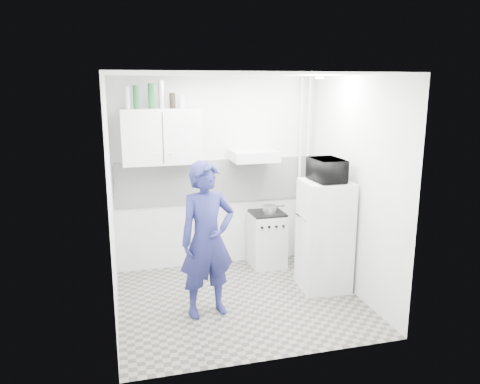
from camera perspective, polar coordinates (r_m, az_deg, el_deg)
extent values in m
plane|color=slate|center=(5.67, 0.03, -13.12)|extent=(2.80, 2.80, 0.00)
plane|color=white|center=(5.09, 0.04, 14.16)|extent=(2.80, 2.80, 0.00)
plane|color=silver|center=(6.42, -2.83, 2.24)|extent=(2.80, 0.00, 2.80)
plane|color=silver|center=(5.07, -15.46, -1.15)|extent=(0.00, 2.60, 2.60)
plane|color=silver|center=(5.74, 13.67, 0.59)|extent=(0.00, 2.60, 2.60)
imported|color=navy|center=(5.08, -4.02, -5.83)|extent=(0.69, 0.52, 1.72)
cube|color=silver|center=(6.59, 3.30, -5.83)|extent=(0.47, 0.47, 0.75)
cube|color=white|center=(5.86, 10.25, -5.24)|extent=(0.60, 0.60, 1.37)
cube|color=black|center=(6.47, 3.35, -2.59)|extent=(0.45, 0.45, 0.03)
cylinder|color=silver|center=(6.43, 3.60, -2.09)|extent=(0.19, 0.19, 0.11)
imported|color=black|center=(5.66, 10.58, 2.65)|extent=(0.50, 0.34, 0.27)
cylinder|color=#B2B7BC|center=(6.00, -13.57, 11.11)|extent=(0.06, 0.06, 0.27)
cylinder|color=#144C1E|center=(6.01, -12.56, 11.23)|extent=(0.07, 0.07, 0.29)
cylinder|color=#144C1E|center=(6.02, -10.79, 11.44)|extent=(0.08, 0.08, 0.31)
cylinder|color=silver|center=(6.03, -9.56, 11.65)|extent=(0.08, 0.08, 0.35)
cylinder|color=black|center=(6.04, -8.25, 10.97)|extent=(0.08, 0.08, 0.19)
cylinder|color=#B2B7BC|center=(6.06, -7.11, 10.88)|extent=(0.09, 0.09, 0.17)
cube|color=white|center=(6.06, -9.54, 6.69)|extent=(1.00, 0.35, 0.70)
cube|color=silver|center=(6.25, 1.68, 4.46)|extent=(0.60, 0.50, 0.14)
cube|color=white|center=(6.43, -2.79, 1.34)|extent=(2.74, 0.03, 0.60)
cylinder|color=silver|center=(6.73, 8.21, 2.63)|extent=(0.05, 0.05, 2.60)
cylinder|color=silver|center=(6.69, 7.27, 2.58)|extent=(0.04, 0.04, 2.60)
cylinder|color=white|center=(5.62, 9.69, 13.56)|extent=(0.10, 0.10, 0.02)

